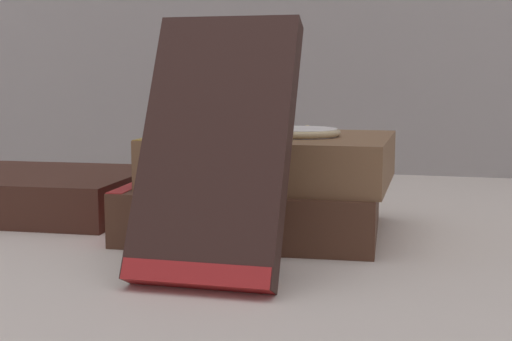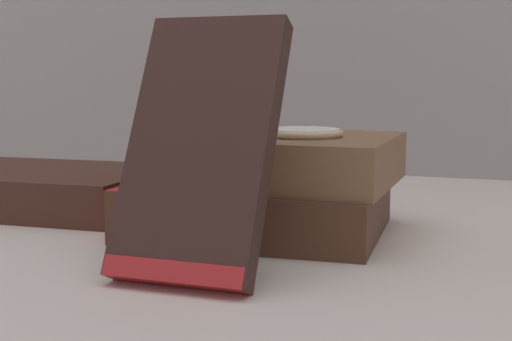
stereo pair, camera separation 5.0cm
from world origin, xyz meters
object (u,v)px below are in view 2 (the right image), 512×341
Objects in this scene: book_leaning_front at (199,155)px; book_flat_bottom at (253,207)px; reading_glasses at (260,197)px; pocket_watch at (303,133)px; book_side_left at (28,188)px; book_flat_top at (271,159)px.

book_flat_bottom is at bearing 95.57° from book_leaning_front.
pocket_watch is at bearing -66.46° from reading_glasses.
book_flat_bottom is 1.65× the size of reading_glasses.
book_side_left is 0.27m from pocket_watch.
book_flat_top is 0.03m from pocket_watch.
book_flat_top reaches higher than reading_glasses.
pocket_watch is (0.03, -0.00, 0.02)m from book_flat_top.
book_leaning_front reaches higher than book_side_left.
book_flat_bottom is at bearing -157.90° from book_flat_top.
book_side_left is 1.99× the size of reading_glasses.
book_side_left is at bearing 147.82° from book_leaning_front.
book_flat_top is 1.48× the size of reading_glasses.
book_flat_top is 0.75× the size of book_side_left.
pocket_watch reaches higher than reading_glasses.
book_flat_top is 2.75× the size of pocket_watch.
book_leaning_front is (0.24, -0.15, 0.06)m from book_side_left.
book_flat_bottom is 0.04m from book_flat_top.
pocket_watch is 0.18m from reading_glasses.
book_flat_top is 0.13m from book_leaning_front.
pocket_watch is (0.04, 0.00, 0.06)m from book_flat_bottom.
book_side_left is (-0.23, 0.03, -0.00)m from book_flat_bottom.
book_flat_top is (0.01, 0.01, 0.04)m from book_flat_bottom.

